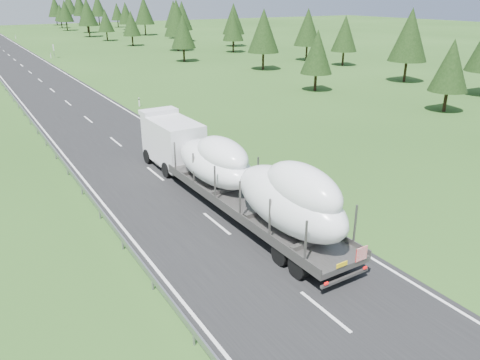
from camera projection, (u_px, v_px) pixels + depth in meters
ground at (217, 224)px, 25.82m from camera, size 400.00×400.00×0.00m
road_surface at (3, 50)px, 105.12m from camera, size 10.00×400.00×0.02m
marker_posts at (5, 31)px, 151.68m from camera, size 0.13×350.08×1.00m
highway_sign at (53, 49)px, 92.07m from camera, size 0.08×0.90×2.60m
tree_line_right at (151, 15)px, 127.61m from camera, size 28.12×272.14×12.48m
boat_truck at (232, 171)px, 26.69m from camera, size 3.14×20.80×4.69m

